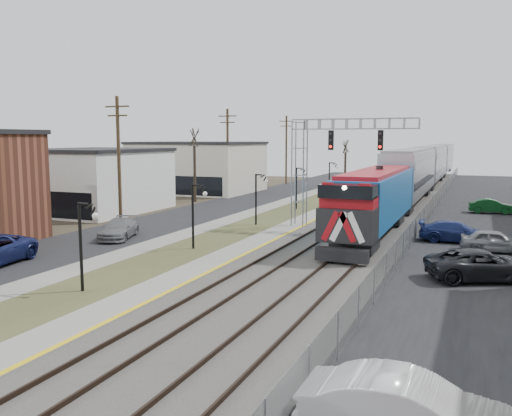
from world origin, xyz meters
The scene contains 22 objects.
ground centered at (0.00, 0.00, 0.00)m, with size 160.00×160.00×0.00m, color #473D2D.
street_west centered at (-11.50, 35.00, 0.02)m, with size 7.00×120.00×0.04m, color black.
sidewalk centered at (-7.00, 35.00, 0.04)m, with size 2.00×120.00×0.08m, color gray.
grass_median centered at (-4.00, 35.00, 0.03)m, with size 4.00×120.00×0.06m, color #404726.
platform centered at (-1.00, 35.00, 0.12)m, with size 2.00×120.00×0.24m, color gray.
ballast_bed centered at (4.00, 35.00, 0.10)m, with size 8.00×120.00×0.20m, color #595651.
platform_edge centered at (-0.12, 35.00, 0.24)m, with size 0.24×120.00×0.01m, color gold.
track_near centered at (2.00, 35.00, 0.28)m, with size 1.58×120.00×0.15m.
track_far centered at (5.50, 35.00, 0.28)m, with size 1.58×120.00×0.15m.
train centered at (5.50, 61.20, 2.92)m, with size 3.00×85.85×5.33m.
signal_gantry centered at (1.22, 27.99, 5.59)m, with size 9.00×1.07×8.15m.
lampposts centered at (-4.00, 18.29, 2.00)m, with size 0.14×62.14×4.00m.
utility_poles centered at (-14.50, 25.00, 5.00)m, with size 0.28×80.28×10.00m.
fence centered at (8.20, 35.00, 0.80)m, with size 0.04×120.00×1.60m, color gray.
buildings_west centered at (-21.00, 24.21, 3.01)m, with size 14.00×67.00×7.00m.
bare_trees centered at (-12.66, 38.91, 2.70)m, with size 12.30×42.30×5.95m.
car_lot_b centered at (10.80, 0.97, 0.80)m, with size 1.68×4.83×1.59m, color silver.
car_lot_c centered at (12.29, 16.82, 0.73)m, with size 2.41×5.23×1.45m, color black.
car_lot_d centered at (10.75, 26.45, 0.68)m, with size 1.91×4.71×1.37m, color navy.
car_lot_e centered at (12.98, 23.99, 0.66)m, with size 1.57×3.89×1.33m, color gray.
car_lot_f centered at (13.07, 42.08, 0.64)m, with size 1.36×3.89×1.28m, color #0C4019.
car_street_b centered at (-10.33, 19.15, 0.66)m, with size 1.85×4.54×1.32m, color slate.
Camera 1 is at (11.94, -10.50, 6.75)m, focal length 38.00 mm.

